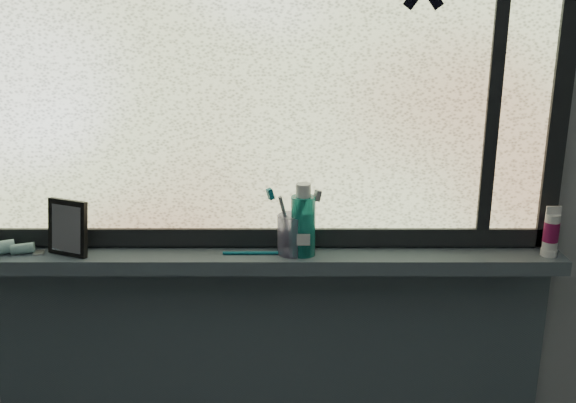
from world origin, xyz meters
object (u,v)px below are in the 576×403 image
(toothbrush_cup, at_px, (293,234))
(cream_tube, at_px, (551,229))
(vanity_mirror, at_px, (68,228))
(mouthwash_bottle, at_px, (303,220))

(toothbrush_cup, height_order, cream_tube, cream_tube)
(vanity_mirror, distance_m, cream_tube, 1.30)
(toothbrush_cup, xyz_separation_m, mouthwash_bottle, (0.03, -0.01, 0.04))
(vanity_mirror, height_order, cream_tube, vanity_mirror)
(toothbrush_cup, bearing_deg, mouthwash_bottle, -18.22)
(vanity_mirror, bearing_deg, toothbrush_cup, 23.48)
(vanity_mirror, relative_size, mouthwash_bottle, 0.93)
(toothbrush_cup, bearing_deg, cream_tube, -1.27)
(mouthwash_bottle, xyz_separation_m, cream_tube, (0.66, -0.01, -0.03))
(vanity_mirror, bearing_deg, cream_tube, 22.50)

